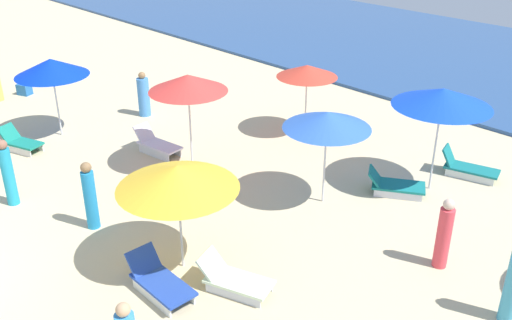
# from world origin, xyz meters

# --- Properties ---
(ocean) EXTENTS (60.00, 13.90, 0.12)m
(ocean) POSITION_xyz_m (0.00, 23.05, 0.06)
(ocean) COLOR #294C82
(ocean) RESTS_ON ground_plane
(umbrella_0) EXTENTS (2.43, 2.43, 2.34)m
(umbrella_0) POSITION_xyz_m (3.11, 4.59, 2.10)
(umbrella_0) COLOR silver
(umbrella_0) RESTS_ON ground_plane
(lounge_chair_0_0) EXTENTS (1.54, 0.68, 0.72)m
(lounge_chair_0_0) POSITION_xyz_m (3.48, 3.73, 0.27)
(lounge_chair_0_0) COLOR silver
(lounge_chair_0_0) RESTS_ON ground_plane
(lounge_chair_0_1) EXTENTS (1.58, 1.09, 0.67)m
(lounge_chair_0_1) POSITION_xyz_m (4.41, 4.83, 0.24)
(lounge_chair_0_1) COLOR silver
(lounge_chair_0_1) RESTS_ON ground_plane
(umbrella_1) EXTENTS (1.87, 1.87, 2.24)m
(umbrella_1) POSITION_xyz_m (0.22, 11.62, 2.05)
(umbrella_1) COLOR silver
(umbrella_1) RESTS_ON ground_plane
(umbrella_2) EXTENTS (2.20, 2.20, 2.46)m
(umbrella_2) POSITION_xyz_m (-5.05, 6.03, 2.20)
(umbrella_2) COLOR silver
(umbrella_2) RESTS_ON ground_plane
(lounge_chair_2_0) EXTENTS (1.39, 0.95, 0.71)m
(lounge_chair_2_0) POSITION_xyz_m (-4.78, 4.61, 0.27)
(lounge_chair_2_0) COLOR silver
(lounge_chair_2_0) RESTS_ON ground_plane
(umbrella_3) EXTENTS (2.09, 2.09, 2.73)m
(umbrella_3) POSITION_xyz_m (-0.29, 7.51, 2.50)
(umbrella_3) COLOR silver
(umbrella_3) RESTS_ON ground_plane
(lounge_chair_3_0) EXTENTS (1.57, 0.77, 0.76)m
(lounge_chair_3_0) POSITION_xyz_m (-1.82, 7.41, 0.28)
(lounge_chair_3_0) COLOR silver
(lounge_chair_3_0) RESTS_ON ground_plane
(umbrella_6) EXTENTS (2.43, 2.43, 2.74)m
(umbrella_6) POSITION_xyz_m (4.88, 11.27, 2.51)
(umbrella_6) COLOR silver
(umbrella_6) RESTS_ON ground_plane
(lounge_chair_6_0) EXTENTS (1.57, 1.32, 0.63)m
(lounge_chair_6_0) POSITION_xyz_m (4.39, 10.37, 0.24)
(lounge_chair_6_0) COLOR silver
(lounge_chair_6_0) RESTS_ON ground_plane
(lounge_chair_6_1) EXTENTS (1.60, 0.96, 0.74)m
(lounge_chair_6_1) POSITION_xyz_m (5.21, 12.61, 0.25)
(lounge_chair_6_1) COLOR silver
(lounge_chair_6_1) RESTS_ON ground_plane
(umbrella_7) EXTENTS (2.11, 2.11, 2.40)m
(umbrella_7) POSITION_xyz_m (3.38, 8.75, 2.19)
(umbrella_7) COLOR silver
(umbrella_7) RESTS_ON ground_plane
(beachgoer_0) EXTENTS (0.41, 0.41, 1.53)m
(beachgoer_0) POSITION_xyz_m (-4.62, 8.88, 0.70)
(beachgoer_0) COLOR #468AD3
(beachgoer_0) RESTS_ON ground_plane
(beachgoer_1) EXTENTS (0.40, 0.40, 1.59)m
(beachgoer_1) POSITION_xyz_m (6.80, 8.45, 0.76)
(beachgoer_1) COLOR #EA424C
(beachgoer_1) RESTS_ON ground_plane
(beachgoer_3) EXTENTS (0.29, 0.29, 1.73)m
(beachgoer_3) POSITION_xyz_m (-1.88, 3.13, 0.84)
(beachgoer_3) COLOR #219BC0
(beachgoer_3) RESTS_ON ground_plane
(beachgoer_7) EXTENTS (0.35, 0.35, 1.66)m
(beachgoer_7) POSITION_xyz_m (0.46, 4.02, 0.81)
(beachgoer_7) COLOR #2189CA
(beachgoer_7) RESTS_ON ground_plane
(cooler_box_0) EXTENTS (0.57, 0.51, 0.41)m
(cooler_box_0) POSITION_xyz_m (-9.50, 6.83, 0.20)
(cooler_box_0) COLOR #2162B1
(cooler_box_0) RESTS_ON ground_plane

